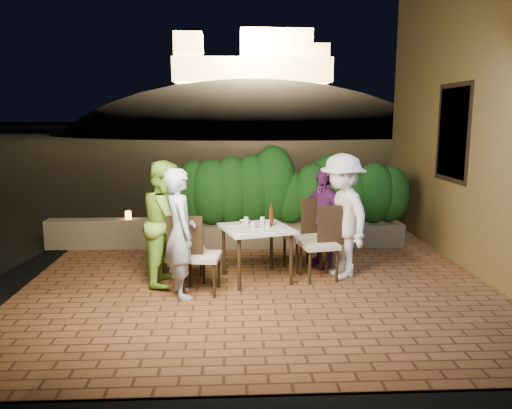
{
  "coord_description": "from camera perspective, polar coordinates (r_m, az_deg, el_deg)",
  "views": [
    {
      "loc": [
        -0.69,
        -6.26,
        2.26
      ],
      "look_at": [
        -0.36,
        0.55,
        1.05
      ],
      "focal_mm": 35.0,
      "sensor_mm": 36.0,
      "label": 1
    }
  ],
  "objects": [
    {
      "name": "ground",
      "position": [
        6.69,
        3.37,
        -9.86
      ],
      "size": [
        400.0,
        400.0,
        0.0
      ],
      "primitive_type": "plane",
      "color": "black",
      "rests_on": "ground"
    },
    {
      "name": "terrace_floor",
      "position": [
        7.18,
        2.94,
        -8.92
      ],
      "size": [
        7.0,
        6.0,
        0.15
      ],
      "primitive_type": "cube",
      "color": "brown",
      "rests_on": "ground"
    },
    {
      "name": "building_wall",
      "position": [
        9.31,
        25.14,
        10.61
      ],
      "size": [
        1.6,
        5.0,
        5.0
      ],
      "primitive_type": "cube",
      "color": "olive",
      "rests_on": "ground"
    },
    {
      "name": "window_pane",
      "position": [
        8.52,
        21.77,
        7.61
      ],
      "size": [
        0.08,
        1.0,
        1.4
      ],
      "primitive_type": "cube",
      "color": "black",
      "rests_on": "building_wall"
    },
    {
      "name": "window_frame",
      "position": [
        8.51,
        21.71,
        7.61
      ],
      "size": [
        0.06,
        1.15,
        1.55
      ],
      "primitive_type": "cube",
      "color": "black",
      "rests_on": "building_wall"
    },
    {
      "name": "planter",
      "position": [
        8.85,
        3.09,
        -3.41
      ],
      "size": [
        4.2,
        0.55,
        0.4
      ],
      "primitive_type": "cube",
      "color": "brown",
      "rests_on": "ground"
    },
    {
      "name": "hedge",
      "position": [
        8.7,
        3.14,
        1.39
      ],
      "size": [
        4.0,
        0.7,
        1.1
      ],
      "primitive_type": null,
      "color": "#154412",
      "rests_on": "planter"
    },
    {
      "name": "parapet",
      "position": [
        9.04,
        -16.21,
        -3.19
      ],
      "size": [
        2.2,
        0.3,
        0.5
      ],
      "primitive_type": "cube",
      "color": "brown",
      "rests_on": "ground"
    },
    {
      "name": "hill",
      "position": [
        66.61,
        -0.44,
        4.66
      ],
      "size": [
        52.0,
        40.0,
        22.0
      ],
      "primitive_type": "ellipsoid",
      "color": "black",
      "rests_on": "ground"
    },
    {
      "name": "fortress",
      "position": [
        66.82,
        -0.46,
        17.14
      ],
      "size": [
        26.0,
        8.0,
        8.0
      ],
      "primitive_type": null,
      "color": "#FFCC7A",
      "rests_on": "hill"
    },
    {
      "name": "dining_table",
      "position": [
        6.97,
        0.04,
        -5.61
      ],
      "size": [
        1.11,
        1.11,
        0.75
      ],
      "primitive_type": null,
      "rotation": [
        0.0,
        0.0,
        0.29
      ],
      "color": "white",
      "rests_on": "ground"
    },
    {
      "name": "plate_nw",
      "position": [
        6.58,
        -1.4,
        -3.14
      ],
      "size": [
        0.22,
        0.22,
        0.01
      ],
      "primitive_type": "cylinder",
      "color": "white",
      "rests_on": "dining_table"
    },
    {
      "name": "plate_sw",
      "position": [
        7.02,
        -2.46,
        -2.31
      ],
      "size": [
        0.23,
        0.23,
        0.01
      ],
      "primitive_type": "cylinder",
      "color": "white",
      "rests_on": "dining_table"
    },
    {
      "name": "plate_ne",
      "position": [
        6.78,
        2.6,
        -2.76
      ],
      "size": [
        0.23,
        0.23,
        0.01
      ],
      "primitive_type": "cylinder",
      "color": "white",
      "rests_on": "dining_table"
    },
    {
      "name": "plate_se",
      "position": [
        7.19,
        1.42,
        -2.02
      ],
      "size": [
        0.2,
        0.2,
        0.01
      ],
      "primitive_type": "cylinder",
      "color": "white",
      "rests_on": "dining_table"
    },
    {
      "name": "plate_centre",
      "position": [
        6.86,
        0.2,
        -2.59
      ],
      "size": [
        0.22,
        0.22,
        0.01
      ],
      "primitive_type": "cylinder",
      "color": "white",
      "rests_on": "dining_table"
    },
    {
      "name": "plate_front",
      "position": [
        6.61,
        1.7,
        -3.09
      ],
      "size": [
        0.2,
        0.2,
        0.01
      ],
      "primitive_type": "cylinder",
      "color": "white",
      "rests_on": "dining_table"
    },
    {
      "name": "glass_nw",
      "position": [
        6.72,
        -0.32,
        -2.43
      ],
      "size": [
        0.06,
        0.06,
        0.11
      ],
      "primitive_type": "cylinder",
      "color": "silver",
      "rests_on": "dining_table"
    },
    {
      "name": "glass_sw",
      "position": [
        7.05,
        -1.14,
        -1.85
      ],
      "size": [
        0.06,
        0.06,
        0.11
      ],
      "primitive_type": "cylinder",
      "color": "silver",
      "rests_on": "dining_table"
    },
    {
      "name": "glass_ne",
      "position": [
        6.84,
        1.35,
        -2.26
      ],
      "size": [
        0.06,
        0.06,
        0.1
      ],
      "primitive_type": "cylinder",
      "color": "silver",
      "rests_on": "dining_table"
    },
    {
      "name": "glass_se",
      "position": [
        7.02,
        0.74,
        -1.87
      ],
      "size": [
        0.07,
        0.07,
        0.11
      ],
      "primitive_type": "cylinder",
      "color": "silver",
      "rests_on": "dining_table"
    },
    {
      "name": "beer_bottle",
      "position": [
        6.95,
        1.75,
        -1.15
      ],
      "size": [
        0.06,
        0.06,
        0.32
      ],
      "primitive_type": null,
      "color": "#501F0D",
      "rests_on": "dining_table"
    },
    {
      "name": "bowl",
      "position": [
        7.16,
        -1.29,
        -1.96
      ],
      "size": [
        0.17,
        0.17,
        0.04
      ],
      "primitive_type": "imported",
      "rotation": [
        0.0,
        0.0,
        0.13
      ],
      "color": "white",
      "rests_on": "dining_table"
    },
    {
      "name": "chair_left_front",
      "position": [
        6.47,
        -6.24,
        -5.73
      ],
      "size": [
        0.52,
        0.52,
        1.01
      ],
      "primitive_type": null,
      "rotation": [
        0.0,
        0.0,
        -0.13
      ],
      "color": "black",
      "rests_on": "ground"
    },
    {
      "name": "chair_left_back",
      "position": [
        6.97,
        -7.61,
        -4.98
      ],
      "size": [
        0.49,
        0.49,
        0.92
      ],
      "primitive_type": null,
      "rotation": [
        0.0,
        0.0,
        0.17
      ],
      "color": "black",
      "rests_on": "ground"
    },
    {
      "name": "chair_right_front",
      "position": [
        7.02,
        7.21,
        -4.38
      ],
      "size": [
        0.56,
        0.56,
        1.04
      ],
      "primitive_type": null,
      "rotation": [
        0.0,
        0.0,
        3.32
      ],
      "color": "black",
      "rests_on": "ground"
    },
    {
      "name": "chair_right_back",
      "position": [
        7.45,
        5.38,
        -3.39
      ],
      "size": [
        0.63,
        0.63,
        1.06
      ],
      "primitive_type": null,
      "rotation": [
        0.0,
        0.0,
        3.5
      ],
      "color": "black",
      "rests_on": "ground"
    },
    {
      "name": "diner_blue",
      "position": [
        6.3,
        -8.64,
        -3.28
      ],
      "size": [
        0.56,
        0.69,
        1.64
      ],
      "primitive_type": "imported",
      "rotation": [
        0.0,
        0.0,
        1.89
      ],
      "color": "#A4BBD3",
      "rests_on": "ground"
    },
    {
      "name": "diner_green",
      "position": [
        6.85,
        -10.2,
        -2.05
      ],
      "size": [
        0.67,
        0.84,
        1.68
      ],
      "primitive_type": "imported",
      "rotation": [
        0.0,
        0.0,
        1.53
      ],
      "color": "#92D743",
      "rests_on": "ground"
    },
    {
      "name": "diner_white",
      "position": [
        7.11,
        9.77,
        -1.31
      ],
      "size": [
        0.97,
        1.28,
        1.75
      ],
      "primitive_type": "imported",
      "rotation": [
        0.0,
        0.0,
        -1.26
      ],
      "color": "white",
      "rests_on": "ground"
    },
    {
      "name": "diner_purple",
      "position": [
        7.58,
        7.63,
        -1.53
      ],
      "size": [
        0.81,
        0.92,
        1.49
      ],
      "primitive_type": "imported",
      "rotation": [
        0.0,
        0.0,
        -0.94
      ],
      "color": "#5C2267",
      "rests_on": "ground"
    },
    {
      "name": "parapet_lamp",
      "position": [
        8.91,
        -14.4,
        -1.19
      ],
      "size": [
        0.1,
        0.1,
        0.14
      ],
      "primitive_type": "cylinder",
      "color": "orange",
      "rests_on": "parapet"
    }
  ]
}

